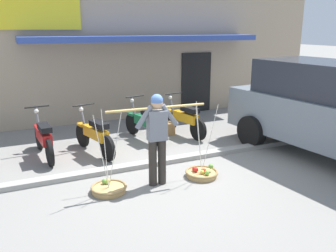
{
  "coord_description": "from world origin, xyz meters",
  "views": [
    {
      "loc": [
        -2.72,
        -5.81,
        2.81
      ],
      "look_at": [
        0.22,
        0.6,
        0.85
      ],
      "focal_mm": 37.99,
      "sensor_mm": 36.0,
      "label": 1
    }
  ],
  "objects": [
    {
      "name": "wooden_crate",
      "position": [
        1.07,
        2.65,
        0.16
      ],
      "size": [
        0.44,
        0.36,
        0.32
      ],
      "primitive_type": "cube",
      "color": "olive",
      "rests_on": "ground"
    },
    {
      "name": "motorcycle_nearest_shop",
      "position": [
        -2.11,
        2.14,
        0.45
      ],
      "size": [
        0.54,
        1.82,
        1.09
      ],
      "color": "black",
      "rests_on": "ground"
    },
    {
      "name": "fruit_basket_right_side",
      "position": [
        0.55,
        -0.25,
        0.08
      ],
      "size": [
        0.64,
        0.64,
        1.45
      ],
      "color": "tan",
      "rests_on": "ground"
    },
    {
      "name": "storefront_building",
      "position": [
        1.21,
        7.24,
        2.1
      ],
      "size": [
        13.0,
        6.0,
        4.2
      ],
      "color": "tan",
      "rests_on": "ground"
    },
    {
      "name": "motorcycle_end_of_row",
      "position": [
        1.51,
        2.37,
        0.45
      ],
      "size": [
        0.56,
        1.8,
        1.09
      ],
      "color": "black",
      "rests_on": "ground"
    },
    {
      "name": "parked_truck",
      "position": [
        3.69,
        -0.51,
        1.13
      ],
      "size": [
        2.56,
        4.98,
        2.1
      ],
      "color": "slate",
      "rests_on": "ground"
    },
    {
      "name": "sidewalk_curb",
      "position": [
        0.0,
        0.7,
        0.05
      ],
      "size": [
        20.0,
        0.24,
        0.1
      ],
      "primitive_type": "cube",
      "color": "gray",
      "rests_on": "ground"
    },
    {
      "name": "motorcycle_second_in_row",
      "position": [
        -1.02,
        1.91,
        0.45
      ],
      "size": [
        0.62,
        1.79,
        1.09
      ],
      "color": "black",
      "rests_on": "ground"
    },
    {
      "name": "fruit_basket_left_side",
      "position": [
        -1.28,
        -0.15,
        0.07
      ],
      "size": [
        0.64,
        0.64,
        1.45
      ],
      "color": "tan",
      "rests_on": "ground"
    },
    {
      "name": "motorcycle_third_in_row",
      "position": [
        0.4,
        2.4,
        0.45
      ],
      "size": [
        0.58,
        1.8,
        1.09
      ],
      "color": "black",
      "rests_on": "ground"
    },
    {
      "name": "fruit_vendor",
      "position": [
        -0.36,
        -0.2,
        0.98
      ],
      "size": [
        1.83,
        0.22,
        1.7
      ],
      "color": "#2D2823",
      "rests_on": "ground"
    },
    {
      "name": "ground_plane",
      "position": [
        0.0,
        0.0,
        0.0
      ],
      "size": [
        90.0,
        90.0,
        0.0
      ],
      "primitive_type": "plane",
      "color": "gray"
    }
  ]
}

